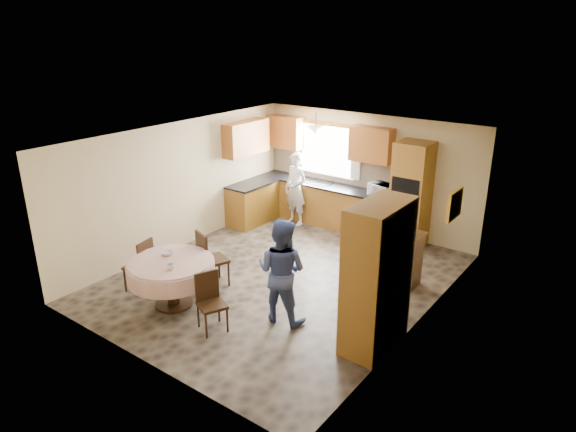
# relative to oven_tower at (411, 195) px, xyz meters

# --- Properties ---
(floor) EXTENTS (5.00, 6.00, 0.01)m
(floor) POSITION_rel_oven_tower_xyz_m (-1.15, -2.69, -1.06)
(floor) COLOR brown
(floor) RESTS_ON ground
(ceiling) EXTENTS (5.00, 6.00, 0.01)m
(ceiling) POSITION_rel_oven_tower_xyz_m (-1.15, -2.69, 1.44)
(ceiling) COLOR white
(ceiling) RESTS_ON wall_back
(wall_back) EXTENTS (5.00, 0.02, 2.50)m
(wall_back) POSITION_rel_oven_tower_xyz_m (-1.15, 0.31, 0.19)
(wall_back) COLOR tan
(wall_back) RESTS_ON floor
(wall_front) EXTENTS (5.00, 0.02, 2.50)m
(wall_front) POSITION_rel_oven_tower_xyz_m (-1.15, -5.69, 0.19)
(wall_front) COLOR tan
(wall_front) RESTS_ON floor
(wall_left) EXTENTS (0.02, 6.00, 2.50)m
(wall_left) POSITION_rel_oven_tower_xyz_m (-3.65, -2.69, 0.19)
(wall_left) COLOR tan
(wall_left) RESTS_ON floor
(wall_right) EXTENTS (0.02, 6.00, 2.50)m
(wall_right) POSITION_rel_oven_tower_xyz_m (1.35, -2.69, 0.19)
(wall_right) COLOR tan
(wall_right) RESTS_ON floor
(window) EXTENTS (1.40, 0.03, 1.10)m
(window) POSITION_rel_oven_tower_xyz_m (-2.15, 0.29, 0.54)
(window) COLOR white
(window) RESTS_ON wall_back
(curtain_left) EXTENTS (0.22, 0.02, 1.15)m
(curtain_left) POSITION_rel_oven_tower_xyz_m (-2.90, 0.24, 0.59)
(curtain_left) COLOR white
(curtain_left) RESTS_ON wall_back
(curtain_right) EXTENTS (0.22, 0.02, 1.15)m
(curtain_right) POSITION_rel_oven_tower_xyz_m (-1.40, 0.24, 0.59)
(curtain_right) COLOR white
(curtain_right) RESTS_ON wall_back
(base_cab_back) EXTENTS (3.30, 0.60, 0.88)m
(base_cab_back) POSITION_rel_oven_tower_xyz_m (-2.00, 0.01, -0.62)
(base_cab_back) COLOR #A96B2D
(base_cab_back) RESTS_ON floor
(counter_back) EXTENTS (3.30, 0.64, 0.04)m
(counter_back) POSITION_rel_oven_tower_xyz_m (-2.00, 0.01, -0.16)
(counter_back) COLOR black
(counter_back) RESTS_ON base_cab_back
(base_cab_left) EXTENTS (0.60, 1.20, 0.88)m
(base_cab_left) POSITION_rel_oven_tower_xyz_m (-3.35, -0.89, -0.62)
(base_cab_left) COLOR #A96B2D
(base_cab_left) RESTS_ON floor
(counter_left) EXTENTS (0.64, 1.20, 0.04)m
(counter_left) POSITION_rel_oven_tower_xyz_m (-3.35, -0.89, -0.16)
(counter_left) COLOR black
(counter_left) RESTS_ON base_cab_left
(backsplash) EXTENTS (3.30, 0.02, 0.55)m
(backsplash) POSITION_rel_oven_tower_xyz_m (-2.00, 0.30, 0.12)
(backsplash) COLOR beige
(backsplash) RESTS_ON wall_back
(wall_cab_left) EXTENTS (0.85, 0.33, 0.72)m
(wall_cab_left) POSITION_rel_oven_tower_xyz_m (-3.20, 0.15, 0.85)
(wall_cab_left) COLOR #B9692E
(wall_cab_left) RESTS_ON wall_back
(wall_cab_right) EXTENTS (0.90, 0.33, 0.72)m
(wall_cab_right) POSITION_rel_oven_tower_xyz_m (-1.00, 0.15, 0.85)
(wall_cab_right) COLOR #B9692E
(wall_cab_right) RESTS_ON wall_back
(wall_cab_side) EXTENTS (0.33, 1.20, 0.72)m
(wall_cab_side) POSITION_rel_oven_tower_xyz_m (-3.48, -0.89, 0.85)
(wall_cab_side) COLOR #B9692E
(wall_cab_side) RESTS_ON wall_left
(oven_tower) EXTENTS (0.66, 0.62, 2.12)m
(oven_tower) POSITION_rel_oven_tower_xyz_m (0.00, 0.00, 0.00)
(oven_tower) COLOR #A96B2D
(oven_tower) RESTS_ON floor
(oven_upper) EXTENTS (0.56, 0.01, 0.45)m
(oven_upper) POSITION_rel_oven_tower_xyz_m (0.00, -0.31, 0.19)
(oven_upper) COLOR black
(oven_upper) RESTS_ON oven_tower
(oven_lower) EXTENTS (0.56, 0.01, 0.45)m
(oven_lower) POSITION_rel_oven_tower_xyz_m (0.00, -0.31, -0.31)
(oven_lower) COLOR black
(oven_lower) RESTS_ON oven_tower
(pendant) EXTENTS (0.36, 0.36, 0.18)m
(pendant) POSITION_rel_oven_tower_xyz_m (-2.15, -0.19, 1.06)
(pendant) COLOR beige
(pendant) RESTS_ON ceiling
(sideboard) EXTENTS (1.27, 0.52, 0.90)m
(sideboard) POSITION_rel_oven_tower_xyz_m (0.30, -1.67, -0.61)
(sideboard) COLOR #38200F
(sideboard) RESTS_ON floor
(space_heater) EXTENTS (0.40, 0.29, 0.55)m
(space_heater) POSITION_rel_oven_tower_xyz_m (0.57, -2.68, -0.79)
(space_heater) COLOR black
(space_heater) RESTS_ON floor
(cupboard) EXTENTS (0.55, 1.09, 2.09)m
(cupboard) POSITION_rel_oven_tower_xyz_m (1.07, -3.51, -0.02)
(cupboard) COLOR #A96B2D
(cupboard) RESTS_ON floor
(dining_table) EXTENTS (1.36, 1.36, 0.77)m
(dining_table) POSITION_rel_oven_tower_xyz_m (-1.99, -4.46, -0.46)
(dining_table) COLOR #38200F
(dining_table) RESTS_ON floor
(chair_left) EXTENTS (0.47, 0.47, 0.91)m
(chair_left) POSITION_rel_oven_tower_xyz_m (-2.75, -4.43, -0.55)
(chair_left) COLOR #38200F
(chair_left) RESTS_ON floor
(chair_back) EXTENTS (0.55, 0.55, 0.99)m
(chair_back) POSITION_rel_oven_tower_xyz_m (-1.97, -3.65, -0.51)
(chair_back) COLOR #38200F
(chair_back) RESTS_ON floor
(chair_right) EXTENTS (0.50, 0.50, 0.87)m
(chair_right) POSITION_rel_oven_tower_xyz_m (-1.05, -4.57, -0.58)
(chair_right) COLOR #38200F
(chair_right) RESTS_ON floor
(framed_picture) EXTENTS (0.06, 0.58, 0.48)m
(framed_picture) POSITION_rel_oven_tower_xyz_m (1.32, -1.40, 0.47)
(framed_picture) COLOR gold
(framed_picture) RESTS_ON wall_right
(microwave) EXTENTS (0.55, 0.43, 0.27)m
(microwave) POSITION_rel_oven_tower_xyz_m (-0.63, -0.04, -0.00)
(microwave) COLOR silver
(microwave) RESTS_ON counter_back
(person_sink) EXTENTS (0.65, 0.48, 1.62)m
(person_sink) POSITION_rel_oven_tower_xyz_m (-2.51, -0.39, -0.25)
(person_sink) COLOR silver
(person_sink) RESTS_ON floor
(person_dining) EXTENTS (0.87, 0.73, 1.62)m
(person_dining) POSITION_rel_oven_tower_xyz_m (-0.35, -3.76, -0.25)
(person_dining) COLOR #3C4A83
(person_dining) RESTS_ON floor
(bowl_sideboard) EXTENTS (0.28, 0.28, 0.05)m
(bowl_sideboard) POSITION_rel_oven_tower_xyz_m (0.05, -1.67, -0.13)
(bowl_sideboard) COLOR #B2B2B2
(bowl_sideboard) RESTS_ON sideboard
(bottle_sideboard) EXTENTS (0.12, 0.12, 0.27)m
(bottle_sideboard) POSITION_rel_oven_tower_xyz_m (0.74, -1.67, -0.02)
(bottle_sideboard) COLOR silver
(bottle_sideboard) RESTS_ON sideboard
(cup_table) EXTENTS (0.12, 0.12, 0.09)m
(cup_table) POSITION_rel_oven_tower_xyz_m (-1.75, -4.65, -0.24)
(cup_table) COLOR #B2B2B2
(cup_table) RESTS_ON dining_table
(bowl_table) EXTENTS (0.20, 0.20, 0.05)m
(bowl_table) POSITION_rel_oven_tower_xyz_m (-2.20, -4.33, -0.26)
(bowl_table) COLOR #B2B2B2
(bowl_table) RESTS_ON dining_table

